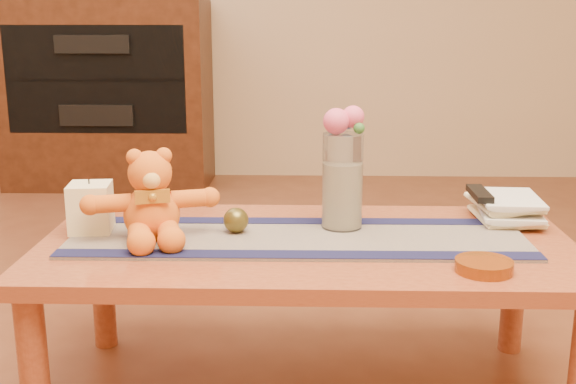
{
  "coord_description": "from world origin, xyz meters",
  "views": [
    {
      "loc": [
        0.0,
        -1.81,
        1.04
      ],
      "look_at": [
        -0.05,
        0.0,
        0.58
      ],
      "focal_mm": 44.94,
      "sensor_mm": 36.0,
      "label": 1
    }
  ],
  "objects_px": {
    "bronze_ball": "(236,220)",
    "tv_remote": "(480,194)",
    "teddy_bear": "(151,196)",
    "book_bottom": "(477,218)",
    "amber_dish": "(484,266)",
    "glass_vase": "(342,181)",
    "pillar_candle": "(91,207)"
  },
  "relations": [
    {
      "from": "pillar_candle",
      "to": "tv_remote",
      "type": "relative_size",
      "value": 0.82
    },
    {
      "from": "teddy_bear",
      "to": "pillar_candle",
      "type": "distance_m",
      "value": 0.19
    },
    {
      "from": "teddy_bear",
      "to": "book_bottom",
      "type": "relative_size",
      "value": 1.49
    },
    {
      "from": "teddy_bear",
      "to": "glass_vase",
      "type": "distance_m",
      "value": 0.51
    },
    {
      "from": "bronze_ball",
      "to": "teddy_bear",
      "type": "bearing_deg",
      "value": -166.9
    },
    {
      "from": "tv_remote",
      "to": "pillar_candle",
      "type": "bearing_deg",
      "value": -172.68
    },
    {
      "from": "teddy_bear",
      "to": "tv_remote",
      "type": "bearing_deg",
      "value": -4.28
    },
    {
      "from": "bronze_ball",
      "to": "tv_remote",
      "type": "xyz_separation_m",
      "value": [
        0.68,
        0.14,
        0.04
      ]
    },
    {
      "from": "teddy_bear",
      "to": "bronze_ball",
      "type": "distance_m",
      "value": 0.23
    },
    {
      "from": "teddy_bear",
      "to": "bronze_ball",
      "type": "xyz_separation_m",
      "value": [
        0.21,
        0.05,
        -0.08
      ]
    },
    {
      "from": "book_bottom",
      "to": "pillar_candle",
      "type": "bearing_deg",
      "value": -175.15
    },
    {
      "from": "teddy_bear",
      "to": "amber_dish",
      "type": "height_order",
      "value": "teddy_bear"
    },
    {
      "from": "book_bottom",
      "to": "amber_dish",
      "type": "relative_size",
      "value": 1.67
    },
    {
      "from": "book_bottom",
      "to": "amber_dish",
      "type": "bearing_deg",
      "value": -103.53
    },
    {
      "from": "teddy_bear",
      "to": "book_bottom",
      "type": "xyz_separation_m",
      "value": [
        0.89,
        0.2,
        -0.11
      ]
    },
    {
      "from": "amber_dish",
      "to": "teddy_bear",
      "type": "bearing_deg",
      "value": 165.28
    },
    {
      "from": "bronze_ball",
      "to": "book_bottom",
      "type": "xyz_separation_m",
      "value": [
        0.68,
        0.15,
        -0.03
      ]
    },
    {
      "from": "glass_vase",
      "to": "tv_remote",
      "type": "height_order",
      "value": "glass_vase"
    },
    {
      "from": "book_bottom",
      "to": "tv_remote",
      "type": "height_order",
      "value": "tv_remote"
    },
    {
      "from": "book_bottom",
      "to": "tv_remote",
      "type": "relative_size",
      "value": 1.39
    },
    {
      "from": "pillar_candle",
      "to": "bronze_ball",
      "type": "distance_m",
      "value": 0.39
    },
    {
      "from": "teddy_bear",
      "to": "glass_vase",
      "type": "xyz_separation_m",
      "value": [
        0.5,
        0.11,
        0.02
      ]
    },
    {
      "from": "teddy_bear",
      "to": "bronze_ball",
      "type": "bearing_deg",
      "value": -3.2
    },
    {
      "from": "pillar_candle",
      "to": "tv_remote",
      "type": "height_order",
      "value": "pillar_candle"
    },
    {
      "from": "teddy_bear",
      "to": "glass_vase",
      "type": "relative_size",
      "value": 1.28
    },
    {
      "from": "pillar_candle",
      "to": "book_bottom",
      "type": "bearing_deg",
      "value": 7.73
    },
    {
      "from": "teddy_bear",
      "to": "tv_remote",
      "type": "relative_size",
      "value": 2.07
    },
    {
      "from": "pillar_candle",
      "to": "amber_dish",
      "type": "distance_m",
      "value": 1.03
    },
    {
      "from": "glass_vase",
      "to": "bronze_ball",
      "type": "bearing_deg",
      "value": -168.68
    },
    {
      "from": "teddy_bear",
      "to": "book_bottom",
      "type": "distance_m",
      "value": 0.92
    },
    {
      "from": "tv_remote",
      "to": "amber_dish",
      "type": "relative_size",
      "value": 1.2
    },
    {
      "from": "teddy_bear",
      "to": "glass_vase",
      "type": "height_order",
      "value": "glass_vase"
    }
  ]
}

